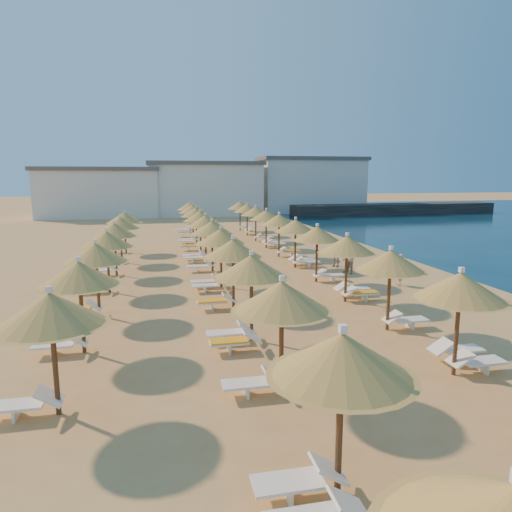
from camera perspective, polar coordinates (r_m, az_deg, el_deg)
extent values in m
plane|color=tan|center=(20.50, 5.36, -5.38)|extent=(220.00, 220.00, 0.00)
cube|color=black|center=(67.39, 16.96, 5.63)|extent=(30.19, 5.81, 1.50)
cube|color=white|center=(64.26, -18.92, 7.34)|extent=(15.00, 8.00, 6.00)
cube|color=#59514C|center=(64.22, -19.09, 10.23)|extent=(15.60, 8.48, 0.50)
cube|color=white|center=(64.59, -6.39, 8.18)|extent=(15.00, 8.00, 6.80)
cube|color=#59514C|center=(64.57, -6.45, 11.42)|extent=(15.60, 8.48, 0.50)
cube|color=white|center=(70.21, 6.76, 8.65)|extent=(15.00, 8.00, 7.60)
cube|color=#59514C|center=(70.24, 6.83, 11.95)|extent=(15.60, 8.48, 0.50)
cylinder|color=brown|center=(13.73, 23.78, -8.81)|extent=(0.12, 0.12, 2.40)
cone|color=olive|center=(13.38, 24.18, -3.43)|extent=(2.35, 2.35, 0.74)
cone|color=olive|center=(13.45, 24.08, -4.72)|extent=(2.54, 2.54, 0.12)
cube|color=white|center=(13.29, 24.31, -1.57)|extent=(0.12, 0.12, 0.14)
cylinder|color=brown|center=(16.81, 16.25, -4.97)|extent=(0.12, 0.12, 2.40)
cone|color=olive|center=(16.52, 16.47, -0.52)|extent=(2.35, 2.35, 0.74)
cone|color=olive|center=(16.58, 16.42, -1.58)|extent=(2.54, 2.54, 0.12)
cube|color=white|center=(16.45, 16.55, 0.99)|extent=(0.12, 0.12, 0.14)
cylinder|color=brown|center=(20.13, 11.18, -2.29)|extent=(0.12, 0.12, 2.40)
cone|color=olive|center=(19.90, 11.31, 1.43)|extent=(2.35, 2.35, 0.74)
cone|color=olive|center=(19.94, 11.28, 0.55)|extent=(2.54, 2.54, 0.12)
cube|color=white|center=(19.84, 11.35, 2.70)|extent=(0.12, 0.12, 0.14)
cylinder|color=brown|center=(23.60, 7.59, -0.38)|extent=(0.12, 0.12, 2.40)
cone|color=olive|center=(23.40, 7.66, 2.81)|extent=(2.35, 2.35, 0.74)
cone|color=olive|center=(23.44, 7.64, 2.05)|extent=(2.54, 2.54, 0.12)
cube|color=white|center=(23.35, 7.69, 3.88)|extent=(0.12, 0.12, 0.14)
cylinder|color=brown|center=(27.16, 4.93, 1.04)|extent=(0.12, 0.12, 2.40)
cone|color=olive|center=(26.98, 4.97, 3.82)|extent=(2.35, 2.35, 0.74)
cone|color=olive|center=(27.02, 4.96, 3.16)|extent=(2.54, 2.54, 0.12)
cube|color=white|center=(26.94, 4.98, 4.75)|extent=(0.12, 0.12, 0.14)
cylinder|color=brown|center=(30.77, 2.88, 2.12)|extent=(0.12, 0.12, 2.40)
cone|color=olive|center=(30.62, 2.90, 4.58)|extent=(2.35, 2.35, 0.74)
cone|color=olive|center=(30.65, 2.90, 4.00)|extent=(2.54, 2.54, 0.12)
cube|color=white|center=(30.58, 2.91, 5.40)|extent=(0.12, 0.12, 0.14)
cylinder|color=brown|center=(34.43, 1.27, 2.98)|extent=(0.12, 0.12, 2.40)
cone|color=olive|center=(34.29, 1.28, 5.18)|extent=(2.35, 2.35, 0.74)
cone|color=olive|center=(34.32, 1.28, 4.66)|extent=(2.54, 2.54, 0.12)
cube|color=white|center=(34.26, 1.28, 5.91)|extent=(0.12, 0.12, 0.14)
cylinder|color=brown|center=(38.11, -0.03, 3.67)|extent=(0.12, 0.12, 2.40)
cone|color=olive|center=(37.99, -0.03, 5.65)|extent=(2.35, 2.35, 0.74)
cone|color=olive|center=(38.01, -0.03, 5.18)|extent=(2.54, 2.54, 0.12)
cube|color=white|center=(37.96, -0.03, 6.32)|extent=(0.12, 0.12, 0.14)
cylinder|color=brown|center=(41.82, -1.11, 4.23)|extent=(0.12, 0.12, 2.40)
cone|color=olive|center=(41.70, -1.11, 6.04)|extent=(2.35, 2.35, 0.74)
cone|color=olive|center=(41.73, -1.11, 5.62)|extent=(2.54, 2.54, 0.12)
cube|color=white|center=(41.67, -1.12, 6.65)|extent=(0.12, 0.12, 0.14)
cylinder|color=brown|center=(45.54, -2.01, 4.71)|extent=(0.12, 0.12, 2.40)
cone|color=olive|center=(45.43, -2.02, 6.37)|extent=(2.35, 2.35, 0.74)
cone|color=olive|center=(45.45, -2.02, 5.98)|extent=(2.54, 2.54, 0.12)
cube|color=white|center=(45.41, -2.02, 6.93)|extent=(0.12, 0.12, 0.14)
cylinder|color=brown|center=(8.41, 10.38, -20.41)|extent=(0.12, 0.12, 2.40)
cone|color=olive|center=(7.82, 10.69, -12.00)|extent=(2.35, 2.35, 0.74)
cone|color=olive|center=(7.94, 10.62, -14.09)|extent=(2.54, 2.54, 0.12)
cube|color=white|center=(7.67, 10.80, -8.94)|extent=(0.12, 0.12, 0.14)
cylinder|color=brown|center=(11.65, 3.18, -11.29)|extent=(0.12, 0.12, 2.40)
cone|color=olive|center=(11.24, 3.25, -4.99)|extent=(2.35, 2.35, 0.74)
cone|color=olive|center=(11.32, 3.23, -6.52)|extent=(2.54, 2.54, 0.12)
cube|color=white|center=(11.13, 3.27, -2.79)|extent=(0.12, 0.12, 0.14)
cylinder|color=brown|center=(15.16, -0.57, -6.18)|extent=(0.12, 0.12, 2.40)
cone|color=olive|center=(14.84, -0.58, -1.27)|extent=(2.35, 2.35, 0.74)
cone|color=olive|center=(14.91, -0.58, -2.45)|extent=(2.54, 2.54, 0.12)
cube|color=white|center=(14.76, -0.58, 0.41)|extent=(0.12, 0.12, 0.14)
cylinder|color=brown|center=(18.78, -2.86, -3.00)|extent=(0.12, 0.12, 2.40)
cone|color=olive|center=(18.52, -2.89, 0.99)|extent=(2.35, 2.35, 0.74)
cone|color=olive|center=(18.58, -2.88, 0.04)|extent=(2.54, 2.54, 0.12)
cube|color=white|center=(18.46, -2.90, 2.34)|extent=(0.12, 0.12, 0.14)
cylinder|color=brown|center=(22.46, -4.39, -0.86)|extent=(0.12, 0.12, 2.40)
cone|color=olive|center=(22.25, -4.44, 2.50)|extent=(2.35, 2.35, 0.74)
cone|color=olive|center=(22.29, -4.43, 1.70)|extent=(2.54, 2.54, 0.12)
cube|color=white|center=(22.19, -4.45, 3.63)|extent=(0.12, 0.12, 0.14)
cylinder|color=brown|center=(26.17, -5.49, 0.69)|extent=(0.12, 0.12, 2.40)
cone|color=olive|center=(25.99, -5.54, 3.57)|extent=(2.35, 2.35, 0.74)
cone|color=olive|center=(26.03, -5.53, 2.89)|extent=(2.54, 2.54, 0.12)
cube|color=white|center=(25.94, -5.56, 4.54)|extent=(0.12, 0.12, 0.14)
cylinder|color=brown|center=(29.91, -6.32, 1.84)|extent=(0.12, 0.12, 2.40)
cone|color=olive|center=(29.75, -6.36, 4.37)|extent=(2.35, 2.35, 0.74)
cone|color=olive|center=(29.78, -6.35, 3.77)|extent=(2.54, 2.54, 0.12)
cube|color=white|center=(29.71, -6.38, 5.22)|extent=(0.12, 0.12, 0.14)
cylinder|color=brown|center=(33.66, -6.96, 2.74)|extent=(0.12, 0.12, 2.40)
cone|color=olive|center=(33.51, -7.01, 4.99)|extent=(2.35, 2.35, 0.74)
cone|color=olive|center=(33.54, -6.99, 4.46)|extent=(2.54, 2.54, 0.12)
cube|color=white|center=(33.48, -7.02, 5.74)|extent=(0.12, 0.12, 0.14)
cylinder|color=brown|center=(37.42, -7.47, 3.46)|extent=(0.12, 0.12, 2.40)
cone|color=olive|center=(37.29, -7.52, 5.48)|extent=(2.35, 2.35, 0.74)
cone|color=olive|center=(37.31, -7.51, 5.01)|extent=(2.54, 2.54, 0.12)
cube|color=white|center=(37.26, -7.53, 6.16)|extent=(0.12, 0.12, 0.14)
cylinder|color=brown|center=(41.18, -7.89, 4.05)|extent=(0.12, 0.12, 2.40)
cone|color=olive|center=(41.07, -7.94, 5.89)|extent=(2.35, 2.35, 0.74)
cone|color=olive|center=(41.09, -7.93, 5.45)|extent=(2.54, 2.54, 0.12)
cube|color=white|center=(41.04, -7.95, 6.50)|extent=(0.12, 0.12, 0.14)
cylinder|color=brown|center=(44.95, -8.24, 4.54)|extent=(0.12, 0.12, 2.40)
cone|color=olive|center=(44.85, -8.29, 6.22)|extent=(2.35, 2.35, 0.74)
cone|color=olive|center=(44.87, -8.28, 5.83)|extent=(2.54, 2.54, 0.12)
cube|color=white|center=(44.82, -8.30, 6.79)|extent=(0.12, 0.12, 0.14)
cylinder|color=brown|center=(11.56, -23.82, -12.35)|extent=(0.12, 0.12, 2.40)
cone|color=olive|center=(11.14, -24.31, -6.02)|extent=(2.35, 2.35, 0.74)
cone|color=olive|center=(11.23, -24.19, -7.56)|extent=(2.54, 2.54, 0.12)
cube|color=white|center=(11.03, -24.47, -3.81)|extent=(0.12, 0.12, 0.14)
cylinder|color=brown|center=(15.09, -20.91, -6.95)|extent=(0.12, 0.12, 2.40)
cone|color=olive|center=(14.77, -21.23, -2.02)|extent=(2.35, 2.35, 0.74)
cone|color=olive|center=(14.83, -21.16, -3.20)|extent=(2.54, 2.54, 0.12)
cube|color=white|center=(14.69, -21.34, -0.33)|extent=(0.12, 0.12, 0.14)
cylinder|color=brown|center=(18.72, -19.15, -3.60)|extent=(0.12, 0.12, 2.40)
cone|color=olive|center=(18.47, -19.39, 0.40)|extent=(2.35, 2.35, 0.74)
cone|color=olive|center=(18.52, -19.33, -0.55)|extent=(2.54, 2.54, 0.12)
cube|color=white|center=(18.40, -19.47, 1.75)|extent=(0.12, 0.12, 0.14)
cylinder|color=brown|center=(22.41, -17.98, -1.35)|extent=(0.12, 0.12, 2.40)
cone|color=olive|center=(22.20, -18.16, 2.01)|extent=(2.35, 2.35, 0.74)
cone|color=olive|center=(22.24, -18.12, 1.21)|extent=(2.54, 2.54, 0.12)
cube|color=white|center=(22.14, -18.22, 3.14)|extent=(0.12, 0.12, 0.14)
cylinder|color=brown|center=(26.13, -17.14, 0.27)|extent=(0.12, 0.12, 2.40)
cone|color=olive|center=(25.95, -17.29, 3.15)|extent=(2.35, 2.35, 0.74)
cone|color=olive|center=(25.99, -17.25, 2.47)|extent=(2.54, 2.54, 0.12)
cube|color=white|center=(25.90, -17.34, 4.12)|extent=(0.12, 0.12, 0.14)
cylinder|color=brown|center=(29.87, -16.51, 1.48)|extent=(0.12, 0.12, 2.40)
cone|color=olive|center=(29.71, -16.63, 4.00)|extent=(2.35, 2.35, 0.74)
cone|color=olive|center=(29.74, -16.60, 3.41)|extent=(2.54, 2.54, 0.12)
cube|color=white|center=(29.67, -16.67, 4.85)|extent=(0.12, 0.12, 0.14)
cylinder|color=brown|center=(33.62, -16.01, 2.42)|extent=(0.12, 0.12, 2.40)
cone|color=olive|center=(33.48, -16.12, 4.67)|extent=(2.35, 2.35, 0.74)
cone|color=olive|center=(33.51, -16.10, 4.14)|extent=(2.54, 2.54, 0.12)
cube|color=white|center=(33.45, -16.16, 5.42)|extent=(0.12, 0.12, 0.14)
cube|color=white|center=(8.64, 3.99, -26.34)|extent=(1.22, 0.58, 0.06)
cube|color=white|center=(8.73, 3.98, -27.19)|extent=(0.06, 0.52, 0.32)
cube|color=white|center=(8.75, 9.05, -24.79)|extent=(0.58, 0.58, 0.40)
cube|color=white|center=(8.08, 11.62, -28.22)|extent=(0.58, 0.58, 0.40)
cube|color=white|center=(14.54, 26.47, -11.66)|extent=(1.22, 0.58, 0.06)
cube|color=white|center=(14.60, 26.42, -12.25)|extent=(0.06, 0.52, 0.32)
cube|color=white|center=(14.07, 24.15, -11.59)|extent=(0.58, 0.58, 0.40)
cube|color=white|center=(15.21, 24.35, -10.56)|extent=(1.22, 0.58, 0.06)
cube|color=white|center=(15.26, 24.31, -11.12)|extent=(0.06, 0.52, 0.32)
cube|color=white|center=(14.75, 22.08, -10.44)|extent=(0.58, 0.58, 0.40)
cube|color=white|center=(11.82, -1.24, -15.62)|extent=(1.22, 0.58, 0.06)
cube|color=white|center=(11.89, -1.24, -16.32)|extent=(0.06, 0.52, 0.32)
cube|color=white|center=(11.90, 2.31, -14.69)|extent=(0.58, 0.58, 0.40)
cube|color=white|center=(17.48, 18.73, -7.53)|extent=(1.22, 0.58, 0.06)
cube|color=white|center=(17.53, 18.70, -8.03)|extent=(0.06, 0.52, 0.32)
cube|color=white|center=(17.09, 16.65, -7.33)|extent=(0.58, 0.58, 0.40)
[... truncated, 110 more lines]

